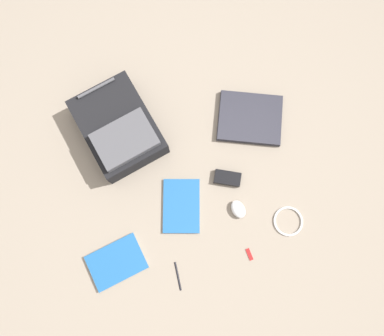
% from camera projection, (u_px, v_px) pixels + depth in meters
% --- Properties ---
extents(ground_plane, '(3.49, 3.49, 0.00)m').
position_uv_depth(ground_plane, '(190.00, 175.00, 1.84)').
color(ground_plane, gray).
extents(backpack, '(0.46, 0.54, 0.17)m').
position_uv_depth(backpack, '(119.00, 129.00, 1.81)').
color(backpack, black).
rests_on(backpack, ground_plane).
extents(laptop, '(0.40, 0.36, 0.03)m').
position_uv_depth(laptop, '(250.00, 118.00, 1.88)').
color(laptop, '#24242C').
rests_on(laptop, ground_plane).
extents(book_manual, '(0.24, 0.30, 0.01)m').
position_uv_depth(book_manual, '(181.00, 206.00, 1.80)').
color(book_manual, silver).
rests_on(book_manual, ground_plane).
extents(book_comic, '(0.30, 0.25, 0.02)m').
position_uv_depth(book_comic, '(117.00, 262.00, 1.74)').
color(book_comic, silver).
rests_on(book_comic, ground_plane).
extents(computer_mouse, '(0.09, 0.11, 0.04)m').
position_uv_depth(computer_mouse, '(238.00, 209.00, 1.78)').
color(computer_mouse, silver).
rests_on(computer_mouse, ground_plane).
extents(cable_coil, '(0.15, 0.15, 0.01)m').
position_uv_depth(cable_coil, '(288.00, 221.00, 1.79)').
color(cable_coil, silver).
rests_on(cable_coil, ground_plane).
extents(power_brick, '(0.15, 0.11, 0.03)m').
position_uv_depth(power_brick, '(227.00, 178.00, 1.82)').
color(power_brick, black).
rests_on(power_brick, ground_plane).
extents(pen_black, '(0.01, 0.14, 0.01)m').
position_uv_depth(pen_black, '(178.00, 276.00, 1.74)').
color(pen_black, black).
rests_on(pen_black, ground_plane).
extents(usb_stick, '(0.03, 0.06, 0.01)m').
position_uv_depth(usb_stick, '(249.00, 254.00, 1.76)').
color(usb_stick, '#B21919').
rests_on(usb_stick, ground_plane).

